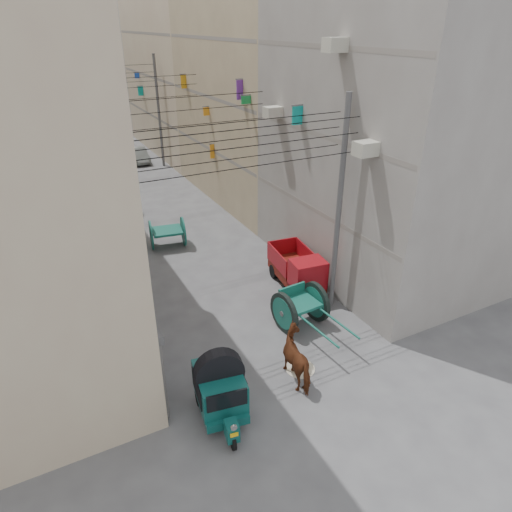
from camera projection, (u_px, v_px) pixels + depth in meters
ground at (353, 452)px, 11.86m from camera, size 140.00×140.00×0.00m
building_row_right at (185, 68)px, 39.11m from camera, size 8.00×62.00×14.00m
end_cap_building at (48, 51)px, 60.98m from camera, size 22.00×10.00×13.00m
shutters_left at (109, 266)px, 17.76m from camera, size 0.18×14.40×2.88m
signboards at (132, 144)px, 27.38m from camera, size 8.22×40.52×5.67m
ac_units at (319, 103)px, 16.00m from camera, size 0.70×6.55×3.35m
utility_poles at (153, 152)px, 23.45m from camera, size 7.40×22.20×8.00m
overhead_cables at (163, 103)px, 20.13m from camera, size 7.40×22.52×1.12m
auto_rickshaw at (220, 387)px, 12.56m from camera, size 1.62×2.47×1.69m
tonga_cart at (300, 306)px, 16.48m from camera, size 1.69×3.46×1.52m
mini_truck at (300, 273)px, 18.63m from camera, size 1.71×3.19×1.71m
second_cart at (167, 232)px, 22.34m from camera, size 1.86×1.71×1.45m
feed_sack at (300, 365)px, 14.62m from camera, size 0.59×0.47×0.30m
horse at (300, 358)px, 13.97m from camera, size 0.97×1.91×1.56m
distant_car_white at (113, 198)px, 26.98m from camera, size 2.68×4.08×1.29m
distant_car_grey at (139, 155)px, 36.12m from camera, size 1.28×3.38×1.10m
distant_car_green at (94, 144)px, 39.34m from camera, size 2.16×4.06×1.12m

